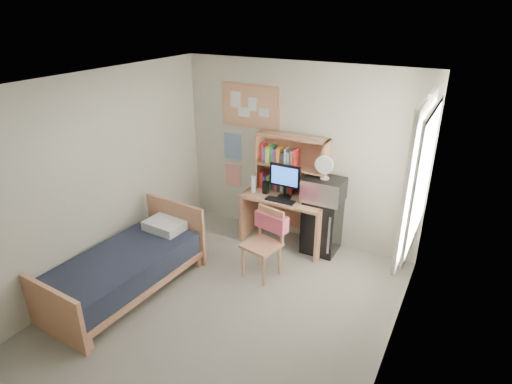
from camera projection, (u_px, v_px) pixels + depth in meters
The scene contains 26 objects.
floor at pixel (224, 312), 4.98m from camera, with size 3.60×4.20×0.02m, color gray.
ceiling at pixel (215, 85), 3.92m from camera, with size 3.60×4.20×0.02m, color white.
wall_back at pixel (298, 154), 6.14m from camera, with size 3.60×0.04×2.60m, color beige.
wall_front at pixel (44, 341), 2.76m from camera, with size 3.60×0.04×2.60m, color beige.
wall_left at pixel (95, 181), 5.22m from camera, with size 0.04×4.20×2.60m, color beige.
wall_right at pixel (396, 256), 3.67m from camera, with size 0.04×4.20×2.60m, color beige.
window_unit at pixel (419, 177), 4.54m from camera, with size 0.10×1.40×1.70m, color white.
curtain_left at pixel (409, 190), 4.23m from camera, with size 0.04×0.55×1.70m, color silver.
curtain_right at pixel (422, 165), 4.87m from camera, with size 0.04×0.55×1.70m, color silver.
bulletin_board at pixel (250, 106), 6.21m from camera, with size 0.94×0.03×0.64m, color tan.
poster_wave at pixel (233, 147), 6.63m from camera, with size 0.30×0.01×0.42m, color #22518A.
poster_japan at pixel (233, 175), 6.82m from camera, with size 0.28×0.01×0.36m, color #DC4226.
desk at pixel (285, 220), 6.26m from camera, with size 1.23×0.61×0.77m, color tan.
desk_chair at pixel (262, 245), 5.46m from camera, with size 0.46×0.46×0.92m, color tan.
mini_fridge at pixel (322, 225), 6.08m from camera, with size 0.47×0.47×0.81m, color black.
bed at pixel (124, 273), 5.24m from camera, with size 0.94×1.88×0.52m, color black.
hutch at pixel (291, 165), 6.05m from camera, with size 1.04×0.27×0.85m, color tan.
monitor at pixel (285, 182), 5.96m from camera, with size 0.45×0.04×0.48m, color black.
keyboard at pixel (280, 200), 5.94m from camera, with size 0.42×0.13×0.02m, color black.
speaker_left at pixel (266, 188), 6.15m from camera, with size 0.08×0.08×0.18m, color black.
speaker_right at pixel (304, 197), 5.90m from camera, with size 0.06×0.06×0.16m, color black.
water_bottle at pixel (253, 184), 6.19m from camera, with size 0.07×0.07×0.24m, color silver.
hoodie at pixel (271, 222), 5.50m from camera, with size 0.46×0.14×0.22m, color #E0556B.
microwave at pixel (324, 189), 5.83m from camera, with size 0.54×0.41×0.31m, color #B9B9BE.
desk_fan at pixel (325, 168), 5.71m from camera, with size 0.24×0.24×0.30m, color silver.
pillow at pixel (165, 225), 5.69m from camera, with size 0.51×0.36×0.12m, color silver.
Camera 1 is at (2.21, -3.33, 3.29)m, focal length 30.00 mm.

